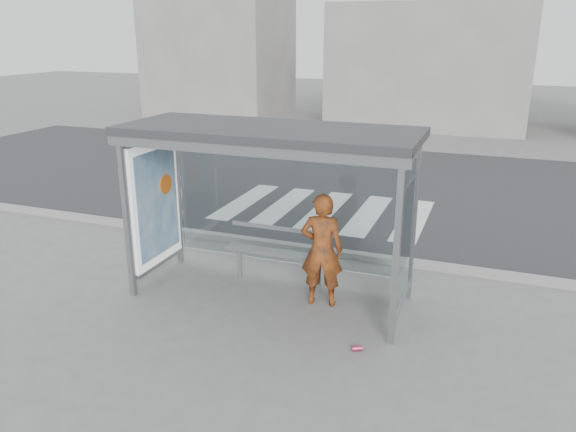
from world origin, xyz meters
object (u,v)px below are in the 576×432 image
(bus_shelter, at_px, (247,168))
(person, at_px, (322,250))
(soda_can, at_px, (357,348))
(bench, at_px, (279,252))

(bus_shelter, xyz_separation_m, person, (1.17, 0.00, -1.12))
(bus_shelter, relative_size, soda_can, 31.44)
(bench, bearing_deg, person, -27.24)
(person, bearing_deg, bench, -36.60)
(bus_shelter, xyz_separation_m, soda_can, (2.00, -1.11, -1.95))
(bus_shelter, relative_size, person, 2.47)
(person, distance_m, soda_can, 1.61)
(soda_can, bearing_deg, person, 126.91)
(bench, xyz_separation_m, soda_can, (1.68, -1.54, -0.50))
(bus_shelter, distance_m, bench, 1.54)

